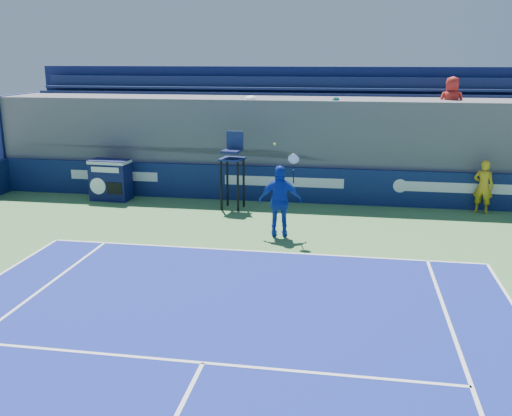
% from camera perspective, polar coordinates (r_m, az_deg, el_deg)
% --- Properties ---
extents(ball_person, '(0.72, 0.60, 1.67)m').
position_cam_1_polar(ball_person, '(19.09, 21.78, 1.99)').
color(ball_person, gold).
rests_on(ball_person, apron).
extents(back_hoarding, '(20.40, 0.21, 1.20)m').
position_cam_1_polar(back_hoarding, '(19.20, 2.80, 2.36)').
color(back_hoarding, '#0D1C4D').
rests_on(back_hoarding, ground).
extents(match_clock, '(1.36, 0.80, 1.40)m').
position_cam_1_polar(match_clock, '(20.03, -14.34, 2.85)').
color(match_clock, '#0D1244').
rests_on(match_clock, ground).
extents(umpire_chair, '(0.79, 0.79, 2.48)m').
position_cam_1_polar(umpire_chair, '(18.15, -2.35, 4.62)').
color(umpire_chair, black).
rests_on(umpire_chair, ground).
extents(tennis_player, '(1.19, 0.57, 2.57)m').
position_cam_1_polar(tennis_player, '(15.35, 2.45, 0.68)').
color(tennis_player, '#153AAD').
rests_on(tennis_player, apron).
extents(stadium_seating, '(21.00, 4.05, 4.40)m').
position_cam_1_polar(stadium_seating, '(20.98, 3.46, 6.86)').
color(stadium_seating, '#57575D').
rests_on(stadium_seating, ground).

